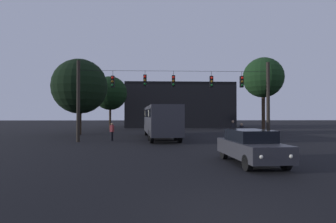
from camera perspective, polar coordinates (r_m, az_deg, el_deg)
name	(u,v)px	position (r m, az deg, el deg)	size (l,w,h in m)	color
ground_plane	(170,134)	(30.22, 0.39, -4.95)	(168.00, 168.00, 0.00)	black
overhead_signal_span	(175,95)	(21.90, 1.63, 3.68)	(16.08, 0.44, 6.66)	black
city_bus	(160,119)	(24.87, -1.71, -1.54)	(3.53, 11.19, 3.00)	#2D2D33
car_near_right	(251,146)	(12.47, 17.49, -7.14)	(2.11, 4.44, 1.52)	#2D2D33
pedestrian_crossing_left	(242,131)	(22.23, 15.63, -4.19)	(0.30, 0.40, 1.54)	black
pedestrian_crossing_center	(112,131)	(23.14, -12.03, -4.08)	(0.33, 0.41, 1.53)	black
pedestrian_crossing_right	(233,129)	(23.53, 13.88, -3.71)	(0.29, 0.39, 1.73)	black
corner_building	(179,106)	(50.03, 2.32, 1.26)	(19.29, 9.82, 7.99)	black
tree_left_silhouette	(80,86)	(31.37, -18.55, 5.15)	(6.16, 6.16, 8.51)	#2D2116
tree_behind_building	(263,78)	(35.75, 19.89, 6.88)	(5.07, 5.07, 9.50)	#2D2116
tree_right_far	(110,93)	(41.00, -12.40, 3.88)	(5.12, 5.12, 8.09)	#2D2116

